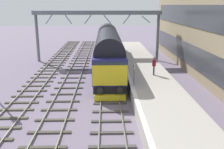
{
  "coord_description": "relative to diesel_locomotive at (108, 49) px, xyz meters",
  "views": [
    {
      "loc": [
        -0.33,
        -21.36,
        7.14
      ],
      "look_at": [
        0.2,
        -1.64,
        1.7
      ],
      "focal_mm": 40.6,
      "sensor_mm": 36.0,
      "label": 1
    }
  ],
  "objects": [
    {
      "name": "station_platform",
      "position": [
        3.6,
        -6.03,
        -1.98
      ],
      "size": [
        4.0,
        44.0,
        1.01
      ],
      "color": "#ACA69D",
      "rests_on": "ground"
    },
    {
      "name": "overhead_footbridge",
      "position": [
        -1.27,
        5.39,
        3.44
      ],
      "size": [
        15.94,
        2.0,
        6.47
      ],
      "color": "slate",
      "rests_on": "ground"
    },
    {
      "name": "track_adjacent_far_west",
      "position": [
        -6.64,
        -6.03,
        -2.43
      ],
      "size": [
        2.5,
        60.0,
        0.15
      ],
      "color": "gray",
      "rests_on": "ground"
    },
    {
      "name": "platform_number_sign",
      "position": [
        1.88,
        -8.5,
        -0.31
      ],
      "size": [
        0.1,
        0.44,
        1.73
      ],
      "color": "slate",
      "rests_on": "station_platform"
    },
    {
      "name": "track_adjacent_west",
      "position": [
        -3.6,
        -6.03,
        -2.43
      ],
      "size": [
        2.5,
        60.0,
        0.15
      ],
      "color": "gray",
      "rests_on": "ground"
    },
    {
      "name": "track_main",
      "position": [
        -0.0,
        -6.03,
        -2.43
      ],
      "size": [
        2.5,
        60.0,
        0.15
      ],
      "color": "slate",
      "rests_on": "ground"
    },
    {
      "name": "waiting_passenger",
      "position": [
        4.04,
        -5.37,
        -0.49
      ],
      "size": [
        0.38,
        0.51,
        1.64
      ],
      "rotation": [
        0.0,
        0.0,
        1.45
      ],
      "color": "#31373F",
      "rests_on": "station_platform"
    },
    {
      "name": "ground_plane",
      "position": [
        -0.0,
        -6.03,
        -2.48
      ],
      "size": [
        140.0,
        140.0,
        0.0
      ],
      "primitive_type": "plane",
      "color": "slate",
      "rests_on": "ground"
    },
    {
      "name": "diesel_locomotive",
      "position": [
        0.0,
        0.0,
        0.0
      ],
      "size": [
        2.74,
        18.64,
        4.68
      ],
      "color": "black",
      "rests_on": "ground"
    }
  ]
}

